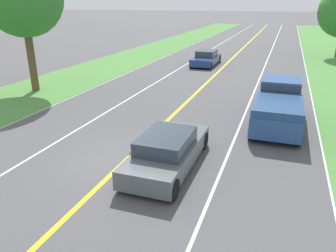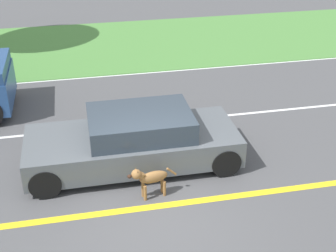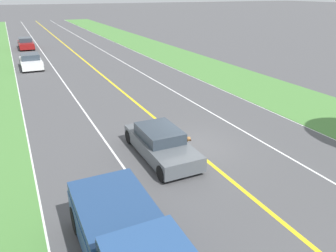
{
  "view_description": "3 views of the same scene",
  "coord_description": "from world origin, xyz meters",
  "px_view_note": "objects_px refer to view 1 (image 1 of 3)",
  "views": [
    {
      "loc": [
        5.12,
        -9.67,
        5.53
      ],
      "look_at": [
        1.36,
        0.93,
        1.24
      ],
      "focal_mm": 35.0,
      "sensor_mm": 36.0,
      "label": 1
    },
    {
      "loc": [
        -7.35,
        1.24,
        5.96
      ],
      "look_at": [
        1.26,
        -0.55,
        1.12
      ],
      "focal_mm": 50.0,
      "sensor_mm": 36.0,
      "label": 2
    },
    {
      "loc": [
        7.03,
        12.22,
        6.9
      ],
      "look_at": [
        1.1,
        -0.2,
        1.23
      ],
      "focal_mm": 35.0,
      "sensor_mm": 36.0,
      "label": 3
    }
  ],
  "objects_px": {
    "dog": "(133,151)",
    "oncoming_car": "(206,58)",
    "ego_car": "(168,151)",
    "pickup_truck": "(279,104)"
  },
  "relations": [
    {
      "from": "dog",
      "to": "oncoming_car",
      "type": "height_order",
      "value": "oncoming_car"
    },
    {
      "from": "dog",
      "to": "oncoming_car",
      "type": "xyz_separation_m",
      "value": [
        -2.06,
        20.15,
        0.14
      ]
    },
    {
      "from": "ego_car",
      "to": "pickup_truck",
      "type": "height_order",
      "value": "pickup_truck"
    },
    {
      "from": "ego_car",
      "to": "oncoming_car",
      "type": "height_order",
      "value": "oncoming_car"
    },
    {
      "from": "dog",
      "to": "pickup_truck",
      "type": "height_order",
      "value": "pickup_truck"
    },
    {
      "from": "ego_car",
      "to": "pickup_truck",
      "type": "distance_m",
      "value": 6.9
    },
    {
      "from": "pickup_truck",
      "to": "oncoming_car",
      "type": "relative_size",
      "value": 1.17
    },
    {
      "from": "ego_car",
      "to": "dog",
      "type": "bearing_deg",
      "value": -174.47
    },
    {
      "from": "pickup_truck",
      "to": "oncoming_car",
      "type": "bearing_deg",
      "value": 115.86
    },
    {
      "from": "ego_car",
      "to": "oncoming_car",
      "type": "xyz_separation_m",
      "value": [
        -3.34,
        20.03,
        0.0
      ]
    }
  ]
}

